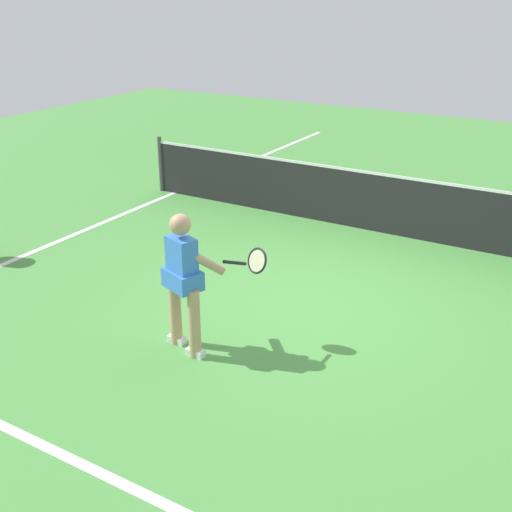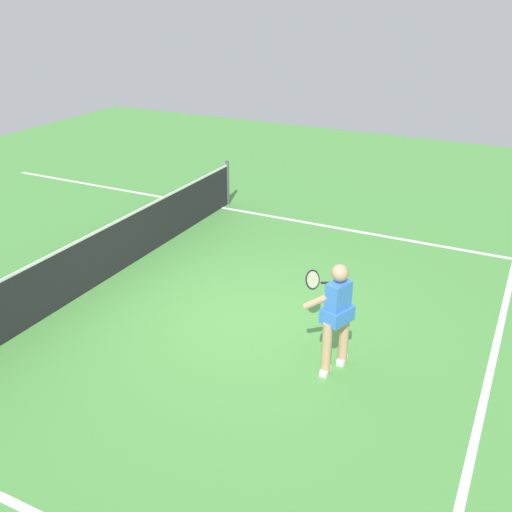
# 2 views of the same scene
# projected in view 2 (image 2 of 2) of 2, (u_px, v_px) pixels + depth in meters

# --- Properties ---
(ground_plane) EXTENTS (26.53, 26.53, 0.00)m
(ground_plane) POSITION_uv_depth(u_px,v_px,m) (246.00, 319.00, 9.10)
(ground_plane) COLOR #4C9342
(service_line_marking) EXTENTS (8.43, 0.10, 0.01)m
(service_line_marking) POSITION_uv_depth(u_px,v_px,m) (488.00, 381.00, 7.65)
(service_line_marking) COLOR white
(service_line_marking) RESTS_ON ground
(sideline_right_marking) EXTENTS (0.10, 18.41, 0.01)m
(sideline_right_marking) POSITION_uv_depth(u_px,v_px,m) (337.00, 228.00, 12.52)
(sideline_right_marking) COLOR white
(sideline_right_marking) RESTS_ON ground
(court_net) EXTENTS (9.11, 0.08, 1.05)m
(court_net) POSITION_uv_depth(u_px,v_px,m) (100.00, 256.00, 10.04)
(court_net) COLOR #4C4C51
(court_net) RESTS_ON ground
(tennis_player) EXTENTS (0.98, 0.87, 1.55)m
(tennis_player) POSITION_uv_depth(u_px,v_px,m) (336.00, 313.00, 7.60)
(tennis_player) COLOR tan
(tennis_player) RESTS_ON ground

